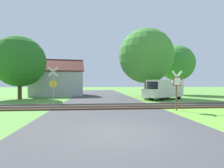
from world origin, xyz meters
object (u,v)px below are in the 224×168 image
at_px(house, 58,83).
at_px(tree_left, 20,61).
at_px(crossing_sign_far, 53,83).
at_px(stop_sign_near, 177,86).
at_px(tree_far, 177,63).
at_px(tree_right, 146,56).
at_px(mail_truck, 164,89).

height_order(house, tree_left, tree_left).
bearing_deg(crossing_sign_far, house, 85.59).
distance_m(stop_sign_near, house, 19.66).
height_order(tree_far, tree_right, tree_right).
bearing_deg(mail_truck, crossing_sign_far, 78.14).
relative_size(tree_left, tree_far, 0.92).
bearing_deg(tree_right, crossing_sign_far, -148.18).
bearing_deg(tree_far, stop_sign_near, -115.82).
bearing_deg(tree_left, stop_sign_near, -34.90).
bearing_deg(mail_truck, stop_sign_near, 135.20).
relative_size(house, tree_right, 0.94).
relative_size(stop_sign_near, tree_left, 0.37).
relative_size(crossing_sign_far, tree_far, 0.41).
distance_m(tree_far, tree_right, 8.67).
height_order(crossing_sign_far, tree_right, tree_right).
relative_size(crossing_sign_far, tree_left, 0.45).
distance_m(house, tree_far, 19.31).
distance_m(stop_sign_near, tree_left, 17.78).
bearing_deg(stop_sign_near, tree_left, -47.57).
distance_m(stop_sign_near, tree_right, 11.36).
relative_size(tree_far, mail_truck, 1.55).
relative_size(stop_sign_near, mail_truck, 0.53).
distance_m(crossing_sign_far, tree_left, 8.13).
distance_m(crossing_sign_far, house, 11.95).
bearing_deg(mail_truck, house, 29.76).
distance_m(stop_sign_near, crossing_sign_far, 10.19).
distance_m(stop_sign_near, tree_far, 18.20).
height_order(stop_sign_near, tree_right, tree_right).
bearing_deg(tree_left, tree_far, 15.21).
height_order(stop_sign_near, house, house).
height_order(tree_far, mail_truck, tree_far).
relative_size(house, tree_far, 1.04).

